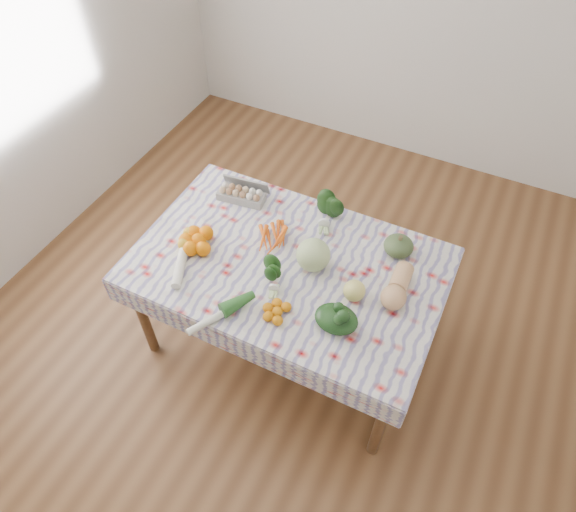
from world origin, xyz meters
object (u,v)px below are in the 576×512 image
Objects in this scene: kabocha_squash at (399,246)px; cabbage at (313,255)px; butternut_squash at (398,286)px; dining_table at (288,273)px; egg_carton at (241,195)px; grapefruit at (354,291)px.

cabbage is (-0.38, -0.29, 0.04)m from kabocha_squash.
cabbage is 0.46m from butternut_squash.
dining_table is at bearing -175.86° from butternut_squash.
butternut_squash reaches higher than kabocha_squash.
dining_table is 5.62× the size of egg_carton.
butternut_squash reaches higher than egg_carton.
dining_table is at bearing 171.65° from grapefruit.
cabbage is at bearing -179.09° from butternut_squash.
kabocha_squash is 0.58× the size of butternut_squash.
grapefruit is (-0.10, -0.39, 0.00)m from kabocha_squash.
cabbage is (0.60, -0.29, 0.05)m from egg_carton.
kabocha_squash is at bearing -6.79° from egg_carton.
kabocha_squash is 0.28m from butternut_squash.
butternut_squash is at bearing 32.87° from grapefruit.
cabbage is 0.29m from grapefruit.
dining_table is 14.12× the size of grapefruit.
egg_carton is 1.75× the size of kabocha_squash.
dining_table is 0.62m from kabocha_squash.
butternut_squash reaches higher than dining_table.
dining_table is 9.83× the size of kabocha_squash.
cabbage reaches higher than butternut_squash.
kabocha_squash reaches higher than dining_table.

